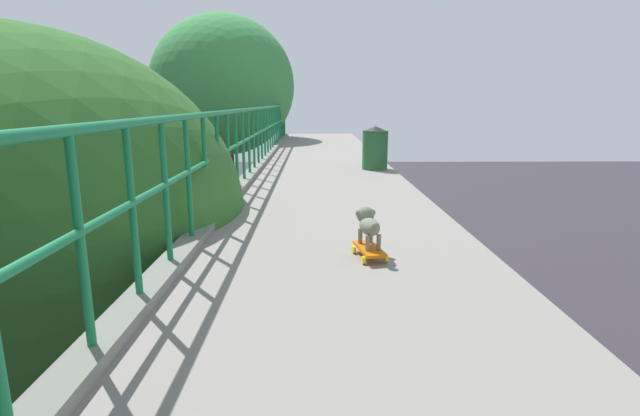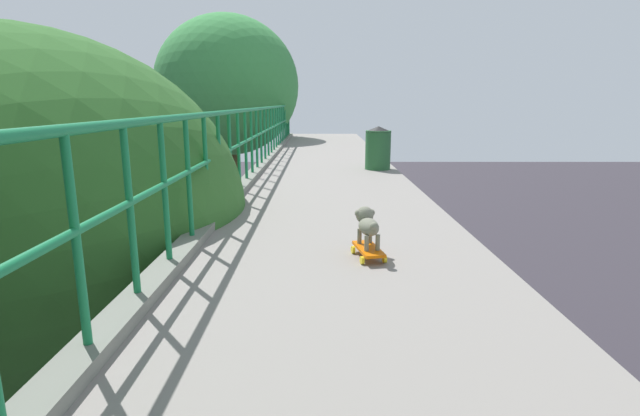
{
  "view_description": "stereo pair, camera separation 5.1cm",
  "coord_description": "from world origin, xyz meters",
  "px_view_note": "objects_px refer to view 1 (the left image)",
  "views": [
    {
      "loc": [
        0.83,
        -0.83,
        7.52
      ],
      "look_at": [
        0.88,
        3.58,
        6.53
      ],
      "focal_mm": 26.65,
      "sensor_mm": 36.0,
      "label": 1
    },
    {
      "loc": [
        0.88,
        -0.83,
        7.52
      ],
      "look_at": [
        0.88,
        3.58,
        6.53
      ],
      "focal_mm": 26.65,
      "sensor_mm": 36.0,
      "label": 2
    }
  ],
  "objects_px": {
    "car_yellow_cab_sixth": "(65,295)",
    "litter_bin": "(375,147)",
    "car_green_seventh": "(170,269)",
    "city_bus": "(178,188)",
    "small_dog": "(368,223)",
    "car_white_fifth": "(105,343)",
    "toy_skateboard": "(369,250)"
  },
  "relations": [
    {
      "from": "city_bus",
      "to": "toy_skateboard",
      "type": "bearing_deg",
      "value": -70.95
    },
    {
      "from": "car_white_fifth",
      "to": "small_dog",
      "type": "bearing_deg",
      "value": -53.82
    },
    {
      "from": "city_bus",
      "to": "small_dog",
      "type": "relative_size",
      "value": 29.53
    },
    {
      "from": "litter_bin",
      "to": "car_green_seventh",
      "type": "bearing_deg",
      "value": 125.5
    },
    {
      "from": "car_green_seventh",
      "to": "small_dog",
      "type": "distance_m",
      "value": 17.52
    },
    {
      "from": "city_bus",
      "to": "toy_skateboard",
      "type": "distance_m",
      "value": 29.81
    },
    {
      "from": "small_dog",
      "to": "car_white_fifth",
      "type": "bearing_deg",
      "value": 126.18
    },
    {
      "from": "city_bus",
      "to": "small_dog",
      "type": "bearing_deg",
      "value": -70.92
    },
    {
      "from": "toy_skateboard",
      "to": "small_dog",
      "type": "height_order",
      "value": "small_dog"
    },
    {
      "from": "car_yellow_cab_sixth",
      "to": "toy_skateboard",
      "type": "distance_m",
      "value": 16.74
    },
    {
      "from": "car_white_fifth",
      "to": "car_green_seventh",
      "type": "xyz_separation_m",
      "value": [
        0.04,
        6.25,
        -0.01
      ]
    },
    {
      "from": "car_green_seventh",
      "to": "city_bus",
      "type": "distance_m",
      "value": 13.06
    },
    {
      "from": "small_dog",
      "to": "litter_bin",
      "type": "distance_m",
      "value": 5.16
    },
    {
      "from": "car_green_seventh",
      "to": "small_dog",
      "type": "bearing_deg",
      "value": -66.86
    },
    {
      "from": "car_green_seventh",
      "to": "litter_bin",
      "type": "height_order",
      "value": "litter_bin"
    },
    {
      "from": "city_bus",
      "to": "small_dog",
      "type": "xyz_separation_m",
      "value": [
        9.61,
        -27.8,
        4.7
      ]
    },
    {
      "from": "city_bus",
      "to": "litter_bin",
      "type": "bearing_deg",
      "value": -65.57
    },
    {
      "from": "toy_skateboard",
      "to": "litter_bin",
      "type": "distance_m",
      "value": 5.23
    },
    {
      "from": "city_bus",
      "to": "car_white_fifth",
      "type": "bearing_deg",
      "value": -80.71
    },
    {
      "from": "car_white_fifth",
      "to": "city_bus",
      "type": "bearing_deg",
      "value": 99.29
    },
    {
      "from": "car_yellow_cab_sixth",
      "to": "toy_skateboard",
      "type": "bearing_deg",
      "value": -52.83
    },
    {
      "from": "car_yellow_cab_sixth",
      "to": "car_green_seventh",
      "type": "bearing_deg",
      "value": 41.66
    },
    {
      "from": "car_yellow_cab_sixth",
      "to": "toy_skateboard",
      "type": "height_order",
      "value": "toy_skateboard"
    },
    {
      "from": "car_green_seventh",
      "to": "city_bus",
      "type": "height_order",
      "value": "city_bus"
    },
    {
      "from": "car_yellow_cab_sixth",
      "to": "toy_skateboard",
      "type": "xyz_separation_m",
      "value": [
        9.51,
        -12.55,
        5.68
      ]
    },
    {
      "from": "car_yellow_cab_sixth",
      "to": "litter_bin",
      "type": "xyz_separation_m",
      "value": [
        10.2,
        -7.38,
        6.02
      ]
    },
    {
      "from": "city_bus",
      "to": "small_dog",
      "type": "height_order",
      "value": "small_dog"
    },
    {
      "from": "car_yellow_cab_sixth",
      "to": "city_bus",
      "type": "distance_m",
      "value": 15.36
    },
    {
      "from": "car_white_fifth",
      "to": "litter_bin",
      "type": "xyz_separation_m",
      "value": [
        7.22,
        -3.81,
        6.01
      ]
    },
    {
      "from": "toy_skateboard",
      "to": "litter_bin",
      "type": "xyz_separation_m",
      "value": [
        0.69,
        5.17,
        0.34
      ]
    },
    {
      "from": "toy_skateboard",
      "to": "small_dog",
      "type": "xyz_separation_m",
      "value": [
        -0.01,
        0.06,
        0.21
      ]
    },
    {
      "from": "city_bus",
      "to": "litter_bin",
      "type": "distance_m",
      "value": 25.38
    }
  ]
}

